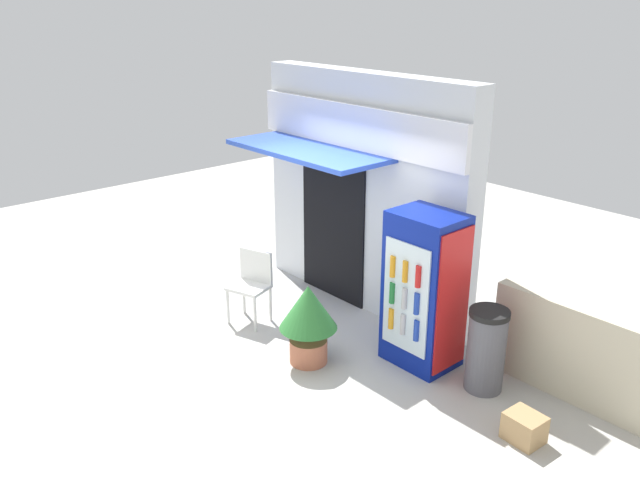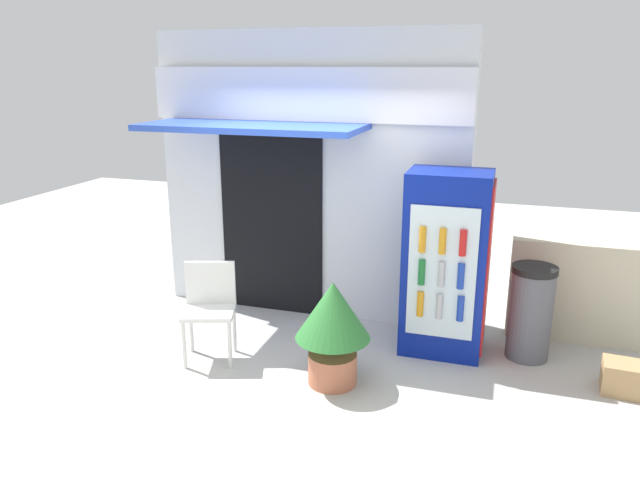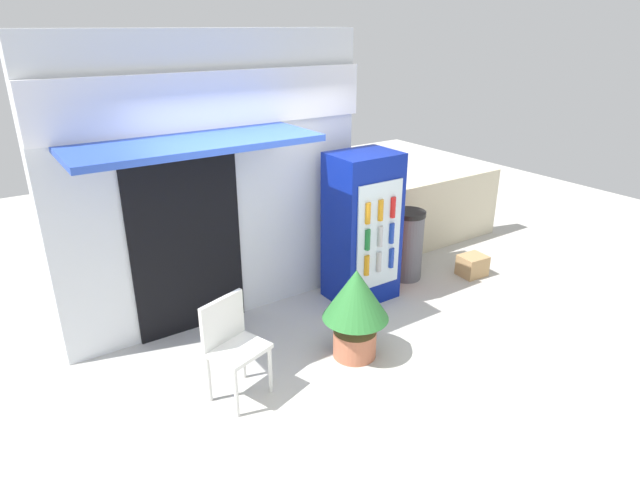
{
  "view_description": "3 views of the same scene",
  "coord_description": "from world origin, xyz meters",
  "px_view_note": "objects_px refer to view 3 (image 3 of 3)",
  "views": [
    {
      "loc": [
        5.36,
        -4.18,
        3.96
      ],
      "look_at": [
        0.06,
        0.51,
        1.29
      ],
      "focal_mm": 36.88,
      "sensor_mm": 36.0,
      "label": 1
    },
    {
      "loc": [
        1.71,
        -4.54,
        2.72
      ],
      "look_at": [
        0.12,
        0.47,
        1.19
      ],
      "focal_mm": 33.93,
      "sensor_mm": 36.0,
      "label": 2
    },
    {
      "loc": [
        -2.48,
        -3.5,
        3.1
      ],
      "look_at": [
        0.24,
        0.51,
        1.13
      ],
      "focal_mm": 29.87,
      "sensor_mm": 36.0,
      "label": 3
    }
  ],
  "objects_px": {
    "trash_bin": "(407,245)",
    "plastic_chair": "(231,340)",
    "cardboard_box": "(472,265)",
    "drink_cooler": "(363,228)",
    "potted_plant_near_shop": "(356,304)"
  },
  "relations": [
    {
      "from": "plastic_chair",
      "to": "drink_cooler",
      "type": "bearing_deg",
      "value": 21.53
    },
    {
      "from": "potted_plant_near_shop",
      "to": "plastic_chair",
      "type": "bearing_deg",
      "value": 173.71
    },
    {
      "from": "drink_cooler",
      "to": "potted_plant_near_shop",
      "type": "distance_m",
      "value": 1.32
    },
    {
      "from": "drink_cooler",
      "to": "potted_plant_near_shop",
      "type": "height_order",
      "value": "drink_cooler"
    },
    {
      "from": "plastic_chair",
      "to": "trash_bin",
      "type": "height_order",
      "value": "plastic_chair"
    },
    {
      "from": "drink_cooler",
      "to": "trash_bin",
      "type": "height_order",
      "value": "drink_cooler"
    },
    {
      "from": "trash_bin",
      "to": "cardboard_box",
      "type": "height_order",
      "value": "trash_bin"
    },
    {
      "from": "cardboard_box",
      "to": "potted_plant_near_shop",
      "type": "bearing_deg",
      "value": -166.22
    },
    {
      "from": "potted_plant_near_shop",
      "to": "cardboard_box",
      "type": "height_order",
      "value": "potted_plant_near_shop"
    },
    {
      "from": "trash_bin",
      "to": "cardboard_box",
      "type": "distance_m",
      "value": 0.95
    },
    {
      "from": "plastic_chair",
      "to": "trash_bin",
      "type": "relative_size",
      "value": 1.01
    },
    {
      "from": "trash_bin",
      "to": "plastic_chair",
      "type": "bearing_deg",
      "value": -162.72
    },
    {
      "from": "trash_bin",
      "to": "drink_cooler",
      "type": "bearing_deg",
      "value": -174.7
    },
    {
      "from": "trash_bin",
      "to": "cardboard_box",
      "type": "relative_size",
      "value": 2.69
    },
    {
      "from": "plastic_chair",
      "to": "cardboard_box",
      "type": "xyz_separation_m",
      "value": [
        3.68,
        0.46,
        -0.42
      ]
    }
  ]
}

